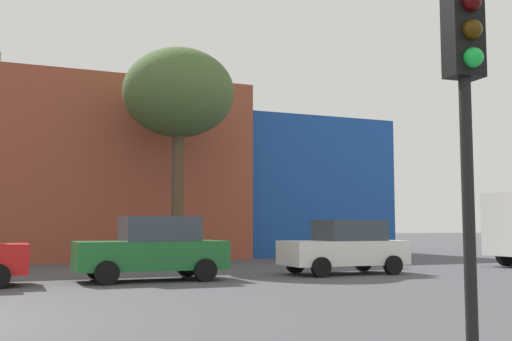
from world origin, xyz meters
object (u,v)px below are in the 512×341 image
parked_car_4 (345,247)px  bare_tree_0 (179,95)px  traffic_light_near_right (466,90)px  parked_car_3 (153,249)px

parked_car_4 → bare_tree_0: 9.36m
parked_car_4 → traffic_light_near_right: size_ratio=1.01×
parked_car_3 → parked_car_4: size_ratio=1.04×
parked_car_3 → bare_tree_0: bearing=-110.8°
parked_car_3 → bare_tree_0: size_ratio=0.48×
parked_car_3 → bare_tree_0: bare_tree_0 is taller
bare_tree_0 → traffic_light_near_right: bearing=-96.4°
parked_car_3 → parked_car_4: parked_car_3 is taller
parked_car_4 → bare_tree_0: size_ratio=0.46×
parked_car_4 → bare_tree_0: bearing=-58.9°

